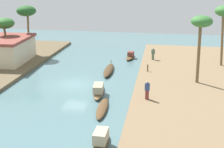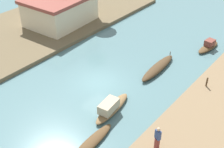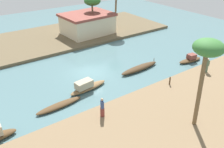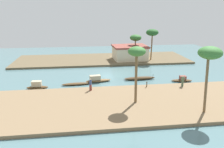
% 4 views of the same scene
% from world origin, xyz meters
% --- Properties ---
extents(river_water, '(64.79, 64.79, 0.00)m').
position_xyz_m(river_water, '(0.00, 0.00, 0.00)').
color(river_water, slate).
rests_on(river_water, ground).
extents(riverbank_left, '(39.19, 12.48, 0.38)m').
position_xyz_m(riverbank_left, '(0.00, -12.80, 0.19)').
color(riverbank_left, '#846B4C').
rests_on(riverbank_left, ground).
extents(sampan_foreground, '(4.45, 1.12, 0.37)m').
position_xyz_m(sampan_foreground, '(-5.75, -4.28, 0.18)').
color(sampan_foreground, brown).
rests_on(sampan_foreground, river_water).
extents(sampan_midstream, '(4.30, 1.47, 1.15)m').
position_xyz_m(sampan_midstream, '(-2.31, -3.20, 0.44)').
color(sampan_midstream, brown).
rests_on(sampan_midstream, river_water).
extents(sampan_upstream_small, '(3.22, 0.99, 1.25)m').
position_xyz_m(sampan_upstream_small, '(-11.44, -5.36, 0.49)').
color(sampan_upstream_small, brown).
rests_on(sampan_upstream_small, river_water).
extents(sampan_with_tall_canopy, '(3.45, 1.33, 0.99)m').
position_xyz_m(sampan_with_tall_canopy, '(11.57, -4.80, 0.33)').
color(sampan_with_tall_canopy, brown).
rests_on(sampan_with_tall_canopy, river_water).
extents(sampan_near_left_bank, '(5.44, 1.28, 0.85)m').
position_xyz_m(sampan_near_left_bank, '(4.91, -2.87, 0.26)').
color(sampan_near_left_bank, '#47331E').
rests_on(sampan_near_left_bank, river_water).
extents(person_on_near_bank, '(0.45, 0.46, 1.76)m').
position_xyz_m(person_on_near_bank, '(-3.55, -7.97, 1.15)').
color(person_on_near_bank, brown).
rests_on(person_on_near_bank, riverbank_left).
extents(person_by_mooring, '(0.45, 0.49, 1.62)m').
position_xyz_m(person_by_mooring, '(10.18, -8.00, 1.13)').
color(person_by_mooring, '#4C664C').
rests_on(person_by_mooring, riverbank_left).
extents(mooring_post, '(0.14, 0.14, 0.82)m').
position_xyz_m(mooring_post, '(4.81, -7.58, 0.80)').
color(mooring_post, '#4C3823').
rests_on(mooring_post, riverbank_left).
extents(palm_tree_left_near, '(2.13, 2.13, 7.01)m').
position_xyz_m(palm_tree_left_near, '(1.85, -12.86, 6.45)').
color(palm_tree_left_near, brown).
rests_on(palm_tree_left_near, riverbank_left).
extents(palm_tree_right_tall, '(2.61, 2.61, 5.53)m').
position_xyz_m(palm_tree_right_tall, '(7.48, 11.71, 5.10)').
color(palm_tree_right_tall, '#7F6647').
rests_on(palm_tree_right_tall, riverbank_right).
extents(palm_tree_right_short, '(2.71, 2.71, 6.88)m').
position_xyz_m(palm_tree_right_short, '(10.77, 10.04, 6.38)').
color(palm_tree_right_short, brown).
rests_on(palm_tree_right_short, riverbank_right).
extents(riverside_building, '(7.94, 6.31, 3.16)m').
position_xyz_m(riverside_building, '(6.10, 11.15, 1.98)').
color(riverside_building, beige).
rests_on(riverside_building, riverbank_right).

